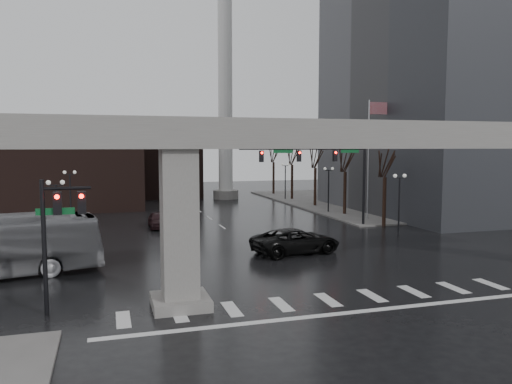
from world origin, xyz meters
TOP-DOWN VIEW (x-y plane):
  - ground at (0.00, 0.00)m, footprint 160.00×160.00m
  - sidewalk_ne at (26.00, 36.00)m, footprint 28.00×36.00m
  - elevated_guideway at (1.26, 0.00)m, footprint 48.00×2.60m
  - office_tower at (28.00, 26.00)m, footprint 22.00×26.00m
  - building_far_left at (-14.00, 42.00)m, footprint 16.00×14.00m
  - building_far_mid at (-2.00, 52.00)m, footprint 10.00×10.00m
  - smokestack at (6.00, 46.00)m, footprint 3.60×3.60m
  - signal_mast_arm at (8.99, 18.80)m, footprint 12.12×0.43m
  - signal_left_pole at (-12.25, 0.50)m, footprint 2.30×0.30m
  - flagpole_assembly at (15.29, 22.00)m, footprint 2.06×0.12m
  - lamp_right_0 at (13.50, 14.00)m, footprint 1.22×0.32m
  - lamp_right_1 at (13.50, 28.00)m, footprint 1.22×0.32m
  - lamp_right_2 at (13.50, 42.00)m, footprint 1.22×0.32m
  - lamp_left_0 at (-13.50, 14.00)m, footprint 1.22×0.32m
  - lamp_left_1 at (-13.50, 28.00)m, footprint 1.22×0.32m
  - lamp_left_2 at (-13.50, 42.00)m, footprint 1.22×0.32m
  - tree_right_0 at (14.53, 18.02)m, footprint 1.09×1.58m
  - tree_right_1 at (14.53, 26.02)m, footprint 1.09×1.61m
  - tree_right_2 at (14.53, 34.02)m, footprint 1.10×1.63m
  - tree_right_3 at (14.53, 42.02)m, footprint 1.11×1.66m
  - tree_right_4 at (14.53, 50.02)m, footprint 1.12×1.69m
  - pickup_truck at (2.36, 9.31)m, footprint 6.70×3.91m
  - far_car at (-5.71, 23.05)m, footprint 1.74×4.28m

SIDE VIEW (x-z plane):
  - ground at x=0.00m, z-range 0.00..0.00m
  - sidewalk_ne at x=26.00m, z-range 0.00..0.15m
  - far_car at x=-5.71m, z-range 0.00..1.45m
  - pickup_truck at x=2.36m, z-range 0.00..1.75m
  - tree_right_0 at x=14.53m, z-range -0.97..6.54m
  - tree_right_1 at x=14.53m, z-range -0.99..6.69m
  - tree_right_2 at x=14.53m, z-range -1.01..6.84m
  - tree_right_3 at x=14.53m, z-range -1.03..6.99m
  - tree_right_4 at x=14.53m, z-range -1.05..7.14m
  - lamp_right_0 at x=13.50m, z-range 0.92..6.03m
  - lamp_right_1 at x=13.50m, z-range 0.92..6.03m
  - lamp_right_2 at x=13.50m, z-range 0.92..6.03m
  - lamp_left_0 at x=-13.50m, z-range 0.92..6.03m
  - lamp_left_1 at x=-13.50m, z-range 0.92..6.03m
  - lamp_left_2 at x=-13.50m, z-range 0.92..6.03m
  - building_far_mid at x=-2.00m, z-range 0.00..8.00m
  - signal_left_pole at x=-12.25m, z-range 1.07..7.07m
  - building_far_left at x=-14.00m, z-range 0.00..10.00m
  - signal_mast_arm at x=8.99m, z-range 1.83..9.83m
  - elevated_guideway at x=1.26m, z-range 2.53..11.23m
  - flagpole_assembly at x=15.29m, z-range 1.53..13.53m
  - smokestack at x=6.00m, z-range -1.65..28.35m
  - office_tower at x=28.00m, z-range 0.00..42.00m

